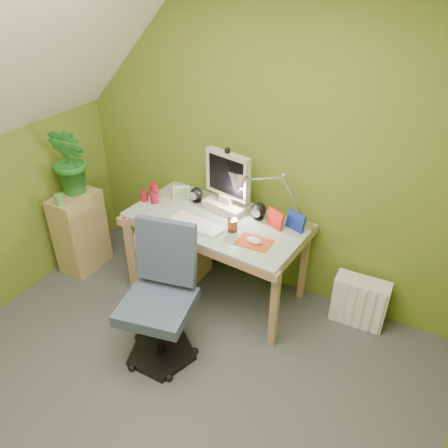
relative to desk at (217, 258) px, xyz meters
The scene contains 20 objects.
floor 1.30m from the desk, 80.97° to the right, with size 3.20×3.20×0.01m, color #49494D.
wall_back 0.94m from the desk, 62.14° to the left, with size 3.20×0.01×2.40m, color olive.
desk is the anchor object (origin of this frame).
monitor 0.66m from the desk, 90.00° to the left, with size 0.41×0.24×0.57m, color beige, non-canonical shape.
speaker_left 0.52m from the desk, 149.35° to the left, with size 0.10×0.10×0.12m, color black, non-canonical shape.
speaker_right 0.52m from the desk, 30.65° to the left, with size 0.11×0.11×0.13m, color black, non-canonical shape.
keyboard 0.40m from the desk, 119.74° to the right, with size 0.42×0.13×0.02m, color white.
mousepad 0.54m from the desk, 20.22° to the right, with size 0.23×0.16×0.01m, color #BB411D.
mouse 0.55m from the desk, 20.22° to the right, with size 0.11×0.07×0.04m, color silver.
amber_tumbler 0.45m from the desk, 23.96° to the right, with size 0.07×0.07×0.09m, color maroon.
candle_cluster 0.73m from the desk, behind, with size 0.16×0.14×0.12m, color #B20F2A, non-canonical shape.
photo_frame_red 0.60m from the desk, 15.95° to the left, with size 0.15×0.02×0.13m, color red.
photo_frame_blue 0.72m from the desk, 15.95° to the left, with size 0.15×0.02×0.13m, color #16289B.
photo_frame_green 0.59m from the desk, 160.71° to the left, with size 0.13×0.02×0.11m, color #B9C386.
desk_lamp 0.81m from the desk, 21.80° to the left, with size 0.56×0.24×0.60m, color #AAABAF, non-canonical shape.
side_ledge 1.23m from the desk, 168.40° to the right, with size 0.26×0.40×0.70m, color tan.
potted_plant 1.38m from the desk, behind, with size 0.32×0.26×0.58m, color #297D2F.
green_cup 1.31m from the desk, 161.46° to the right, with size 0.07×0.07×0.09m, color #59A846.
task_chair 0.76m from the desk, 90.67° to the right, with size 0.50×0.50×0.91m, color #3C4662, non-canonical shape.
radiator 1.12m from the desk, 11.93° to the left, with size 0.39×0.15×0.39m, color white.
Camera 1 is at (1.20, -1.15, 2.39)m, focal length 35.00 mm.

